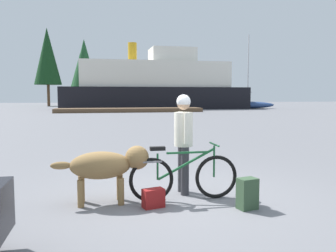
% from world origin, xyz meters
% --- Properties ---
extents(ground_plane, '(160.00, 160.00, 0.00)m').
position_xyz_m(ground_plane, '(0.00, 0.00, 0.00)').
color(ground_plane, slate).
extents(bicycle, '(1.79, 0.44, 0.91)m').
position_xyz_m(bicycle, '(0.02, -0.17, 0.39)').
color(bicycle, black).
rests_on(bicycle, ground_plane).
extents(person_cyclist, '(0.32, 0.53, 1.71)m').
position_xyz_m(person_cyclist, '(0.12, 0.23, 1.03)').
color(person_cyclist, '#333338').
rests_on(person_cyclist, ground_plane).
extents(dog, '(1.51, 0.51, 0.90)m').
position_xyz_m(dog, '(-1.19, -0.07, 0.60)').
color(dog, olive).
rests_on(dog, ground_plane).
extents(backpack, '(0.32, 0.26, 0.47)m').
position_xyz_m(backpack, '(0.85, -0.79, 0.23)').
color(backpack, '#334C33').
rests_on(backpack, ground_plane).
extents(handbag_pannier, '(0.36, 0.26, 0.29)m').
position_xyz_m(handbag_pannier, '(-0.52, -0.44, 0.14)').
color(handbag_pannier, maroon).
rests_on(handbag_pannier, ground_plane).
extents(dock_pier, '(14.84, 2.83, 0.40)m').
position_xyz_m(dock_pier, '(1.97, 30.43, 0.20)').
color(dock_pier, brown).
rests_on(dock_pier, ground_plane).
extents(ferry_boat, '(23.18, 7.55, 8.30)m').
position_xyz_m(ferry_boat, '(6.11, 39.17, 2.88)').
color(ferry_boat, black).
rests_on(ferry_boat, ground_plane).
extents(sailboat_moored, '(7.39, 2.07, 9.43)m').
position_xyz_m(sailboat_moored, '(17.87, 36.90, 0.51)').
color(sailboat_moored, navy).
rests_on(sailboat_moored, ground_plane).
extents(pine_tree_far_left, '(4.23, 4.23, 12.29)m').
position_xyz_m(pine_tree_far_left, '(-8.77, 52.95, 7.82)').
color(pine_tree_far_left, '#4C331E').
rests_on(pine_tree_far_left, ground_plane).
extents(pine_tree_center, '(4.26, 4.26, 11.29)m').
position_xyz_m(pine_tree_center, '(-3.25, 56.66, 7.19)').
color(pine_tree_center, '#4C331E').
rests_on(pine_tree_center, ground_plane).
extents(pine_tree_far_right, '(2.84, 2.84, 9.24)m').
position_xyz_m(pine_tree_far_right, '(12.81, 56.45, 5.84)').
color(pine_tree_far_right, '#4C331E').
rests_on(pine_tree_far_right, ground_plane).
extents(pine_tree_mid_back, '(3.74, 3.74, 9.12)m').
position_xyz_m(pine_tree_mid_back, '(-4.02, 58.84, 5.88)').
color(pine_tree_mid_back, '#4C331E').
rests_on(pine_tree_mid_back, ground_plane).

